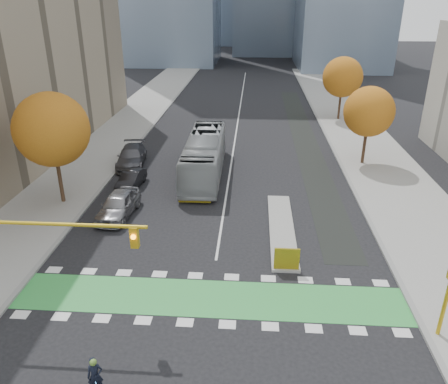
# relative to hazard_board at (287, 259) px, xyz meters

# --- Properties ---
(ground) EXTENTS (300.00, 300.00, 0.00)m
(ground) POSITION_rel_hazard_board_xyz_m (-4.00, -4.20, -0.80)
(ground) COLOR black
(ground) RESTS_ON ground
(sidewalk_west) EXTENTS (7.00, 120.00, 0.15)m
(sidewalk_west) POSITION_rel_hazard_board_xyz_m (-17.50, 15.80, -0.73)
(sidewalk_west) COLOR gray
(sidewalk_west) RESTS_ON ground
(sidewalk_east) EXTENTS (7.00, 120.00, 0.15)m
(sidewalk_east) POSITION_rel_hazard_board_xyz_m (9.50, 15.80, -0.73)
(sidewalk_east) COLOR gray
(sidewalk_east) RESTS_ON ground
(curb_west) EXTENTS (0.30, 120.00, 0.16)m
(curb_west) POSITION_rel_hazard_board_xyz_m (-14.00, 15.80, -0.73)
(curb_west) COLOR gray
(curb_west) RESTS_ON ground
(curb_east) EXTENTS (0.30, 120.00, 0.16)m
(curb_east) POSITION_rel_hazard_board_xyz_m (6.00, 15.80, -0.73)
(curb_east) COLOR gray
(curb_east) RESTS_ON ground
(bike_crossing) EXTENTS (20.00, 3.00, 0.01)m
(bike_crossing) POSITION_rel_hazard_board_xyz_m (-4.00, -2.70, -0.79)
(bike_crossing) COLOR green
(bike_crossing) RESTS_ON ground
(centre_line) EXTENTS (0.15, 70.00, 0.01)m
(centre_line) POSITION_rel_hazard_board_xyz_m (-4.00, 35.80, -0.80)
(centre_line) COLOR silver
(centre_line) RESTS_ON ground
(bike_lane_paint) EXTENTS (2.50, 50.00, 0.01)m
(bike_lane_paint) POSITION_rel_hazard_board_xyz_m (3.50, 25.80, -0.80)
(bike_lane_paint) COLOR black
(bike_lane_paint) RESTS_ON ground
(median_island) EXTENTS (1.60, 10.00, 0.16)m
(median_island) POSITION_rel_hazard_board_xyz_m (0.00, 4.80, -0.72)
(median_island) COLOR gray
(median_island) RESTS_ON ground
(hazard_board) EXTENTS (1.40, 0.12, 1.30)m
(hazard_board) POSITION_rel_hazard_board_xyz_m (0.00, 0.00, 0.00)
(hazard_board) COLOR yellow
(hazard_board) RESTS_ON median_island
(tree_west) EXTENTS (5.20, 5.20, 8.22)m
(tree_west) POSITION_rel_hazard_board_xyz_m (-16.00, 7.80, 4.82)
(tree_west) COLOR #332114
(tree_west) RESTS_ON ground
(tree_east_near) EXTENTS (4.40, 4.40, 7.08)m
(tree_east_near) POSITION_rel_hazard_board_xyz_m (8.00, 17.80, 4.06)
(tree_east_near) COLOR #332114
(tree_east_near) RESTS_ON ground
(tree_east_far) EXTENTS (4.80, 4.80, 7.65)m
(tree_east_far) POSITION_rel_hazard_board_xyz_m (8.50, 33.80, 4.44)
(tree_east_far) COLOR #332114
(tree_east_far) RESTS_ON ground
(traffic_signal_west) EXTENTS (8.53, 0.56, 5.20)m
(traffic_signal_west) POSITION_rel_hazard_board_xyz_m (-11.93, -4.71, 3.23)
(traffic_signal_west) COLOR #BF9914
(traffic_signal_west) RESTS_ON ground
(bus) EXTENTS (3.09, 12.48, 3.46)m
(bus) POSITION_rel_hazard_board_xyz_m (-6.14, 14.20, 0.93)
(bus) COLOR #969A9D
(bus) RESTS_ON ground
(parked_car_a) EXTENTS (2.37, 5.12, 1.70)m
(parked_car_a) POSITION_rel_hazard_board_xyz_m (-11.26, 6.03, 0.05)
(parked_car_a) COLOR gray
(parked_car_a) RESTS_ON ground
(parked_car_b) EXTENTS (1.72, 4.15, 1.33)m
(parked_car_b) POSITION_rel_hazard_board_xyz_m (-11.72, 11.03, -0.13)
(parked_car_b) COLOR black
(parked_car_b) RESTS_ON ground
(parked_car_c) EXTENTS (3.09, 6.00, 1.66)m
(parked_car_c) POSITION_rel_hazard_board_xyz_m (-13.00, 16.03, 0.03)
(parked_car_c) COLOR #4E4E53
(parked_car_c) RESTS_ON ground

